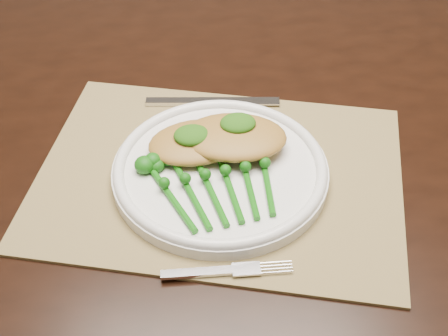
{
  "coord_description": "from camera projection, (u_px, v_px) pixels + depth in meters",
  "views": [
    {
      "loc": [
        -0.24,
        -0.62,
        1.33
      ],
      "look_at": [
        -0.17,
        -0.04,
        0.78
      ],
      "focal_mm": 50.0,
      "sensor_mm": 36.0,
      "label": 1
    }
  ],
  "objects": [
    {
      "name": "placemat",
      "position": [
        220.0,
        175.0,
        0.84
      ],
      "size": [
        0.56,
        0.47,
        0.0
      ],
      "primitive_type": "cube",
      "rotation": [
        0.0,
        0.0,
        -0.26
      ],
      "color": "olive",
      "rests_on": "dining_table"
    },
    {
      "name": "pesto_dollop_left",
      "position": [
        192.0,
        135.0,
        0.82
      ],
      "size": [
        0.05,
        0.04,
        0.02
      ],
      "primitive_type": "ellipsoid",
      "color": "#164109",
      "rests_on": "chicken_fillet_left"
    },
    {
      "name": "dinner_plate",
      "position": [
        220.0,
        169.0,
        0.82
      ],
      "size": [
        0.29,
        0.29,
        0.03
      ],
      "color": "silver",
      "rests_on": "placemat"
    },
    {
      "name": "knife",
      "position": [
        200.0,
        102.0,
        0.94
      ],
      "size": [
        0.2,
        0.04,
        0.01
      ],
      "rotation": [
        0.0,
        0.0,
        -0.11
      ],
      "color": "silver",
      "rests_on": "placemat"
    },
    {
      "name": "fork",
      "position": [
        235.0,
        270.0,
        0.71
      ],
      "size": [
        0.15,
        0.02,
        0.0
      ],
      "rotation": [
        0.0,
        0.0,
        -0.02
      ],
      "color": "silver",
      "rests_on": "placemat"
    },
    {
      "name": "broccolini_bundle",
      "position": [
        220.0,
        187.0,
        0.79
      ],
      "size": [
        0.17,
        0.19,
        0.04
      ],
      "rotation": [
        0.0,
        0.0,
        0.18
      ],
      "color": "#10590B",
      "rests_on": "dinner_plate"
    },
    {
      "name": "pesto_dollop_right",
      "position": [
        238.0,
        123.0,
        0.83
      ],
      "size": [
        0.05,
        0.04,
        0.02
      ],
      "primitive_type": "ellipsoid",
      "color": "#164109",
      "rests_on": "chicken_fillet_right"
    },
    {
      "name": "chicken_fillet_right",
      "position": [
        234.0,
        137.0,
        0.83
      ],
      "size": [
        0.15,
        0.12,
        0.03
      ],
      "primitive_type": "ellipsoid",
      "rotation": [
        0.0,
        0.0,
        -0.13
      ],
      "color": "#A4772F",
      "rests_on": "dinner_plate"
    },
    {
      "name": "chicken_fillet_left",
      "position": [
        197.0,
        142.0,
        0.84
      ],
      "size": [
        0.14,
        0.11,
        0.03
      ],
      "primitive_type": "ellipsoid",
      "rotation": [
        0.0,
        0.0,
        0.14
      ],
      "color": "#A4772F",
      "rests_on": "dinner_plate"
    },
    {
      "name": "dining_table",
      "position": [
        240.0,
        270.0,
        1.19
      ],
      "size": [
        1.62,
        0.94,
        0.75
      ],
      "rotation": [
        0.0,
        0.0,
        0.02
      ],
      "color": "black",
      "rests_on": "ground"
    }
  ]
}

